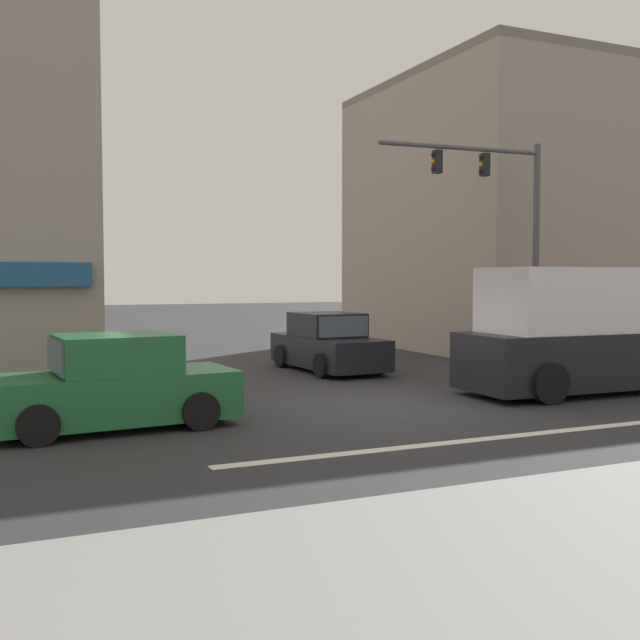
% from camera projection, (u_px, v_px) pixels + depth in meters
% --- Properties ---
extents(ground_plane, '(120.00, 120.00, 0.00)m').
position_uv_depth(ground_plane, '(382.00, 404.00, 14.93)').
color(ground_plane, '#2B2B2D').
extents(lane_marking_stripe, '(9.00, 0.24, 0.01)m').
position_uv_depth(lane_marking_stripe, '(489.00, 438.00, 11.74)').
color(lane_marking_stripe, silver).
rests_on(lane_marking_stripe, ground).
extents(building_right_corner, '(11.60, 10.47, 9.68)m').
position_uv_depth(building_right_corner, '(538.00, 217.00, 28.36)').
color(building_right_corner, gray).
rests_on(building_right_corner, ground).
extents(utility_pole_far_right, '(1.40, 0.22, 8.28)m').
position_uv_depth(utility_pole_far_right, '(486.00, 221.00, 23.20)').
color(utility_pole_far_right, brown).
rests_on(utility_pole_far_right, ground).
extents(traffic_light_mast, '(4.88, 0.44, 6.20)m').
position_uv_depth(traffic_light_mast, '(506.00, 217.00, 20.27)').
color(traffic_light_mast, '#47474C').
rests_on(traffic_light_mast, ground).
extents(sedan_crossing_leftbound, '(4.22, 2.12, 1.58)m').
position_uv_depth(sedan_crossing_leftbound, '(112.00, 386.00, 12.49)').
color(sedan_crossing_leftbound, '#1E6033').
rests_on(sedan_crossing_leftbound, ground).
extents(sedan_crossing_rightbound, '(2.02, 4.17, 1.58)m').
position_uv_depth(sedan_crossing_rightbound, '(328.00, 345.00, 20.35)').
color(sedan_crossing_rightbound, black).
rests_on(sedan_crossing_rightbound, ground).
extents(box_truck_waiting_far, '(5.66, 2.36, 2.75)m').
position_uv_depth(box_truck_waiting_far, '(576.00, 336.00, 16.36)').
color(box_truck_waiting_far, black).
rests_on(box_truck_waiting_far, ground).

